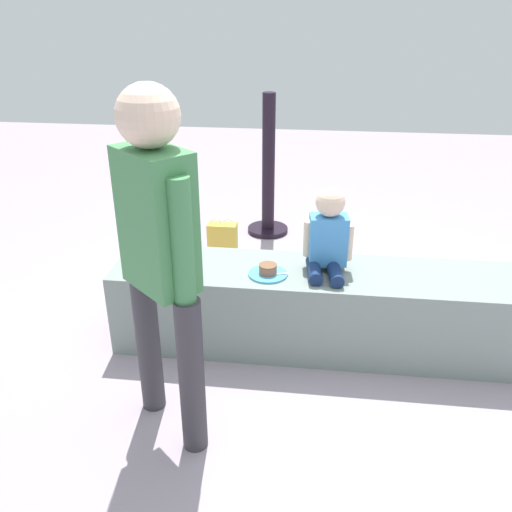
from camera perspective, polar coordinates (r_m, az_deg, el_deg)
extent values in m
plane|color=#9F909E|center=(3.32, 6.25, -9.26)|extent=(12.00, 12.00, 0.00)
cube|color=gray|center=(3.18, 6.46, -5.59)|extent=(2.37, 0.50, 0.50)
cylinder|color=#12254E|center=(2.99, 6.22, -1.50)|extent=(0.10, 0.25, 0.08)
cylinder|color=#12254E|center=(2.98, 8.39, -1.72)|extent=(0.10, 0.25, 0.08)
cube|color=#4390DB|center=(3.02, 7.70, 1.73)|extent=(0.22, 0.16, 0.28)
sphere|color=beige|center=(2.94, 7.95, 5.71)|extent=(0.16, 0.16, 0.16)
cylinder|color=beige|center=(3.04, 5.54, 1.86)|extent=(0.05, 0.05, 0.21)
cylinder|color=beige|center=(3.02, 9.86, 1.43)|extent=(0.05, 0.05, 0.21)
cylinder|color=#36333A|center=(2.43, -6.90, -12.74)|extent=(0.12, 0.12, 0.78)
cylinder|color=#36333A|center=(2.68, -11.44, -8.95)|extent=(0.12, 0.12, 0.78)
cube|color=#41824C|center=(2.22, -10.53, 3.73)|extent=(0.38, 0.37, 0.60)
sphere|color=beige|center=(2.10, -11.47, 14.48)|extent=(0.25, 0.25, 0.25)
cylinder|color=#41824C|center=(2.10, -7.92, 1.04)|extent=(0.09, 0.09, 0.56)
cylinder|color=#41824C|center=(2.38, -12.64, 3.63)|extent=(0.09, 0.09, 0.56)
cylinder|color=#4CA5D8|center=(3.00, 1.28, -1.94)|extent=(0.22, 0.22, 0.01)
cylinder|color=#955B47|center=(2.98, 1.28, -1.45)|extent=(0.10, 0.10, 0.04)
cylinder|color=brown|center=(2.97, 1.29, -1.00)|extent=(0.10, 0.10, 0.01)
cube|color=silver|center=(2.98, 2.42, -1.94)|extent=(0.11, 0.04, 0.00)
cube|color=gold|center=(4.19, -3.58, 1.32)|extent=(0.22, 0.12, 0.34)
torus|color=white|center=(4.14, -4.32, 3.48)|extent=(0.09, 0.01, 0.09)
torus|color=white|center=(4.12, -2.97, 3.43)|extent=(0.09, 0.01, 0.09)
cylinder|color=black|center=(4.84, 1.27, 2.85)|extent=(0.36, 0.36, 0.04)
cylinder|color=black|center=(4.63, 1.34, 9.83)|extent=(0.11, 0.11, 1.18)
cylinder|color=silver|center=(3.91, -9.22, -2.42)|extent=(0.06, 0.06, 0.15)
cone|color=silver|center=(3.87, -9.31, -1.26)|extent=(0.06, 0.06, 0.03)
cylinder|color=blue|center=(3.86, -9.34, -0.98)|extent=(0.03, 0.03, 0.02)
cylinder|color=red|center=(4.15, 14.14, -1.50)|extent=(0.07, 0.07, 0.11)
cube|color=black|center=(3.66, 14.41, -4.23)|extent=(0.31, 0.13, 0.24)
torus|color=black|center=(3.60, 14.61, -2.58)|extent=(0.23, 0.01, 0.23)
cube|color=brown|center=(3.71, -6.46, -3.27)|extent=(0.32, 0.11, 0.22)
torus|color=brown|center=(3.66, -6.55, -1.76)|extent=(0.23, 0.01, 0.23)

